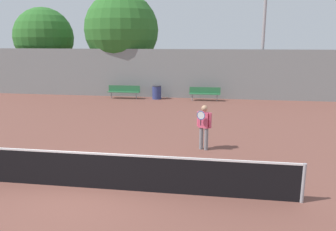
{
  "coord_description": "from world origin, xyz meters",
  "views": [
    {
      "loc": [
        3.38,
        -7.78,
        3.91
      ],
      "look_at": [
        1.49,
        4.86,
        0.95
      ],
      "focal_mm": 35.0,
      "sensor_mm": 36.0,
      "label": 1
    }
  ],
  "objects_px": {
    "tennis_player": "(204,125)",
    "light_pole_far_right": "(265,8)",
    "tennis_net": "(86,170)",
    "tree_green_tall": "(44,37)",
    "tree_green_broad": "(122,30)",
    "bench_courtside_near": "(124,90)",
    "bench_courtside_far": "(205,92)",
    "trash_bin": "(157,92)"
  },
  "relations": [
    {
      "from": "tennis_player",
      "to": "light_pole_far_right",
      "type": "distance_m",
      "value": 12.64
    },
    {
      "from": "tennis_net",
      "to": "tree_green_tall",
      "type": "distance_m",
      "value": 20.62
    },
    {
      "from": "tree_green_tall",
      "to": "tree_green_broad",
      "type": "xyz_separation_m",
      "value": [
        6.69,
        -0.82,
        0.52
      ]
    },
    {
      "from": "tennis_player",
      "to": "bench_courtside_near",
      "type": "xyz_separation_m",
      "value": [
        -5.82,
        9.92,
        -0.38
      ]
    },
    {
      "from": "bench_courtside_far",
      "to": "trash_bin",
      "type": "xyz_separation_m",
      "value": [
        -3.24,
        0.16,
        -0.09
      ]
    },
    {
      "from": "light_pole_far_right",
      "to": "tennis_player",
      "type": "bearing_deg",
      "value": -106.47
    },
    {
      "from": "tennis_player",
      "to": "trash_bin",
      "type": "xyz_separation_m",
      "value": [
        -3.59,
        10.08,
        -0.47
      ]
    },
    {
      "from": "tree_green_broad",
      "to": "tennis_player",
      "type": "bearing_deg",
      "value": -62.46
    },
    {
      "from": "tennis_net",
      "to": "tree_green_tall",
      "type": "bearing_deg",
      "value": 120.98
    },
    {
      "from": "bench_courtside_near",
      "to": "trash_bin",
      "type": "xyz_separation_m",
      "value": [
        2.23,
        0.16,
        -0.09
      ]
    },
    {
      "from": "light_pole_far_right",
      "to": "bench_courtside_near",
      "type": "bearing_deg",
      "value": -172.23
    },
    {
      "from": "bench_courtside_far",
      "to": "light_pole_far_right",
      "type": "relative_size",
      "value": 0.21
    },
    {
      "from": "tennis_net",
      "to": "light_pole_far_right",
      "type": "relative_size",
      "value": 1.18
    },
    {
      "from": "tree_green_tall",
      "to": "tree_green_broad",
      "type": "bearing_deg",
      "value": -7.0
    },
    {
      "from": "trash_bin",
      "to": "light_pole_far_right",
      "type": "bearing_deg",
      "value": 8.91
    },
    {
      "from": "tree_green_tall",
      "to": "tennis_net",
      "type": "bearing_deg",
      "value": -59.02
    },
    {
      "from": "tennis_net",
      "to": "trash_bin",
      "type": "bearing_deg",
      "value": 92.54
    },
    {
      "from": "tennis_player",
      "to": "bench_courtside_near",
      "type": "distance_m",
      "value": 11.51
    },
    {
      "from": "tennis_net",
      "to": "tree_green_broad",
      "type": "bearing_deg",
      "value": 102.79
    },
    {
      "from": "tennis_net",
      "to": "trash_bin",
      "type": "xyz_separation_m",
      "value": [
        -0.61,
        13.73,
        -0.05
      ]
    },
    {
      "from": "tennis_player",
      "to": "tree_green_tall",
      "type": "height_order",
      "value": "tree_green_tall"
    },
    {
      "from": "bench_courtside_far",
      "to": "tree_green_broad",
      "type": "xyz_separation_m",
      "value": [
        -6.39,
        3.02,
        4.06
      ]
    },
    {
      "from": "tennis_net",
      "to": "trash_bin",
      "type": "relative_size",
      "value": 12.18
    },
    {
      "from": "trash_bin",
      "to": "tennis_player",
      "type": "bearing_deg",
      "value": -70.4
    },
    {
      "from": "bench_courtside_near",
      "to": "trash_bin",
      "type": "height_order",
      "value": "trash_bin"
    },
    {
      "from": "tennis_player",
      "to": "bench_courtside_far",
      "type": "xyz_separation_m",
      "value": [
        -0.35,
        9.92,
        -0.38
      ]
    },
    {
      "from": "tree_green_tall",
      "to": "trash_bin",
      "type": "bearing_deg",
      "value": -20.47
    },
    {
      "from": "light_pole_far_right",
      "to": "tree_green_tall",
      "type": "xyz_separation_m",
      "value": [
        -16.73,
        2.59,
        -1.77
      ]
    },
    {
      "from": "tennis_net",
      "to": "bench_courtside_far",
      "type": "distance_m",
      "value": 13.82
    },
    {
      "from": "bench_courtside_near",
      "to": "light_pole_far_right",
      "type": "relative_size",
      "value": 0.23
    },
    {
      "from": "bench_courtside_far",
      "to": "trash_bin",
      "type": "distance_m",
      "value": 3.24
    },
    {
      "from": "tennis_player",
      "to": "bench_courtside_far",
      "type": "distance_m",
      "value": 9.93
    },
    {
      "from": "bench_courtside_near",
      "to": "tree_green_tall",
      "type": "distance_m",
      "value": 9.22
    },
    {
      "from": "trash_bin",
      "to": "tree_green_tall",
      "type": "bearing_deg",
      "value": 159.53
    },
    {
      "from": "trash_bin",
      "to": "tree_green_broad",
      "type": "bearing_deg",
      "value": 137.88
    },
    {
      "from": "light_pole_far_right",
      "to": "trash_bin",
      "type": "bearing_deg",
      "value": -171.09
    },
    {
      "from": "bench_courtside_far",
      "to": "tree_green_tall",
      "type": "relative_size",
      "value": 0.32
    },
    {
      "from": "tennis_player",
      "to": "tree_green_tall",
      "type": "distance_m",
      "value": 19.48
    },
    {
      "from": "trash_bin",
      "to": "tree_green_broad",
      "type": "distance_m",
      "value": 5.95
    },
    {
      "from": "trash_bin",
      "to": "tree_green_tall",
      "type": "relative_size",
      "value": 0.14
    },
    {
      "from": "trash_bin",
      "to": "tree_green_tall",
      "type": "height_order",
      "value": "tree_green_tall"
    },
    {
      "from": "bench_courtside_far",
      "to": "tree_green_tall",
      "type": "height_order",
      "value": "tree_green_tall"
    }
  ]
}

